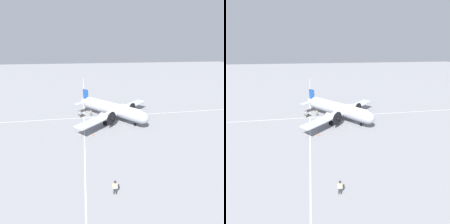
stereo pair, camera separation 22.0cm
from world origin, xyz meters
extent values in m
plane|color=gray|center=(0.00, 0.00, 0.00)|extent=(300.00, 300.00, 0.00)
cube|color=silver|center=(0.00, 1.59, 0.00)|extent=(120.00, 0.16, 0.01)
cube|color=silver|center=(-6.80, 0.00, 0.00)|extent=(0.16, 120.00, 0.01)
cylinder|color=#ADB2BC|center=(0.00, 0.00, 2.42)|extent=(13.29, 14.47, 2.63)
cylinder|color=silver|center=(0.00, 0.00, 3.14)|extent=(12.15, 13.32, 1.84)
sphere|color=#ADB2BC|center=(5.66, -6.36, 2.42)|extent=(2.50, 2.50, 2.50)
cylinder|color=#ADB2BC|center=(-5.66, 6.36, 2.55)|extent=(3.29, 3.44, 1.45)
cube|color=#194799|center=(-6.08, 6.82, 4.39)|extent=(1.35, 1.49, 3.03)
cube|color=#ADB2BC|center=(-5.94, 6.67, 2.68)|extent=(6.73, 6.25, 0.10)
cube|color=#ADB2BC|center=(0.83, -0.93, 2.09)|extent=(19.37, 17.66, 0.20)
cylinder|color=#ADB2BC|center=(4.01, 1.51, 2.11)|extent=(3.01, 3.13, 1.45)
cylinder|color=black|center=(5.07, 0.32, 2.11)|extent=(2.30, 2.05, 3.04)
sphere|color=black|center=(5.17, 0.21, 2.11)|extent=(0.51, 0.51, 0.51)
cylinder|color=#ADB2BC|center=(-1.96, -3.81, 2.11)|extent=(3.01, 3.13, 1.45)
cylinder|color=black|center=(-0.90, -5.00, 2.11)|extent=(2.30, 2.05, 3.04)
sphere|color=black|center=(-0.80, -5.11, 2.11)|extent=(0.51, 0.51, 0.51)
cylinder|color=#4C4C51|center=(3.82, 1.73, 1.04)|extent=(0.18, 0.18, 0.98)
cylinder|color=black|center=(3.82, 1.73, 0.55)|extent=(0.96, 1.02, 1.10)
cylinder|color=#4C4C51|center=(-2.16, -3.59, 1.04)|extent=(0.18, 0.18, 0.98)
cylinder|color=black|center=(-2.16, -3.59, 0.55)|extent=(0.96, 1.02, 1.10)
cylinder|color=#4C4C51|center=(4.42, -4.96, 0.79)|extent=(0.14, 0.14, 0.88)
cylinder|color=black|center=(4.42, -4.96, 0.35)|extent=(0.60, 0.64, 0.70)
cylinder|color=#2D2D33|center=(-3.42, -23.14, 0.45)|extent=(0.13, 0.13, 0.90)
cylinder|color=#2D2D33|center=(-3.16, -23.20, 0.45)|extent=(0.13, 0.13, 0.90)
cube|color=beige|center=(-3.29, -23.17, 1.23)|extent=(0.47, 0.30, 0.67)
sphere|color=tan|center=(-3.29, -23.17, 1.72)|extent=(0.30, 0.30, 0.30)
cylinder|color=beige|center=(-3.55, -23.11, 1.20)|extent=(0.10, 0.10, 0.64)
cylinder|color=beige|center=(-3.03, -23.24, 1.20)|extent=(0.10, 0.10, 0.64)
cube|color=black|center=(-3.26, -23.07, 1.31)|extent=(0.06, 0.02, 0.43)
cylinder|color=#2D2D33|center=(-3.29, -23.17, 1.84)|extent=(0.38, 0.38, 0.07)
cylinder|color=#473D2D|center=(-5.14, 2.46, 0.39)|extent=(0.11, 0.11, 0.79)
cylinder|color=#473D2D|center=(-4.96, 2.60, 0.39)|extent=(0.11, 0.11, 0.79)
cube|color=beige|center=(-5.05, 2.53, 1.08)|extent=(0.41, 0.38, 0.59)
sphere|color=#8C6647|center=(-5.05, 2.53, 1.51)|extent=(0.26, 0.26, 0.26)
cylinder|color=beige|center=(-5.23, 2.38, 1.05)|extent=(0.09, 0.09, 0.56)
cylinder|color=beige|center=(-4.87, 2.68, 1.05)|extent=(0.09, 0.09, 0.56)
cylinder|color=#473D2D|center=(-7.54, 1.89, 0.45)|extent=(0.13, 0.13, 0.89)
cylinder|color=#473D2D|center=(-7.71, 1.69, 0.45)|extent=(0.13, 0.13, 0.89)
cube|color=silver|center=(-7.63, 1.79, 1.23)|extent=(0.43, 0.46, 0.67)
sphere|color=tan|center=(-7.63, 1.79, 1.71)|extent=(0.30, 0.30, 0.30)
cylinder|color=silver|center=(-7.45, 1.99, 1.19)|extent=(0.10, 0.10, 0.64)
cylinder|color=silver|center=(-7.80, 1.59, 1.19)|extent=(0.10, 0.10, 0.64)
cube|color=#232328|center=(-7.11, 2.56, 0.28)|extent=(0.49, 0.17, 0.56)
cube|color=black|center=(-7.11, 2.56, 0.59)|extent=(0.18, 0.12, 0.02)
cube|color=#6B665B|center=(-7.40, 3.12, 0.30)|extent=(1.80, 2.03, 0.04)
cube|color=#6B665B|center=(-7.79, 3.84, 0.54)|extent=(1.02, 0.57, 0.04)
cylinder|color=#6B665B|center=(-7.32, 4.09, 0.43)|extent=(0.04, 0.04, 0.22)
cylinder|color=#6B665B|center=(-8.26, 3.59, 0.43)|extent=(0.04, 0.04, 0.22)
cylinder|color=black|center=(-6.70, 2.77, 0.14)|extent=(0.19, 0.27, 0.28)
cylinder|color=black|center=(-7.50, 2.34, 0.14)|extent=(0.19, 0.27, 0.28)
cylinder|color=black|center=(-7.31, 3.90, 0.14)|extent=(0.19, 0.27, 0.28)
cylinder|color=black|center=(-8.11, 3.47, 0.14)|extent=(0.19, 0.27, 0.28)
cube|color=orange|center=(-4.98, -8.10, 0.01)|extent=(0.38, 0.38, 0.03)
cone|color=orange|center=(-4.98, -8.10, 0.25)|extent=(0.32, 0.32, 0.50)
camera|label=1|loc=(-6.18, -39.05, 16.64)|focal=28.00mm
camera|label=2|loc=(-5.96, -39.08, 16.64)|focal=28.00mm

